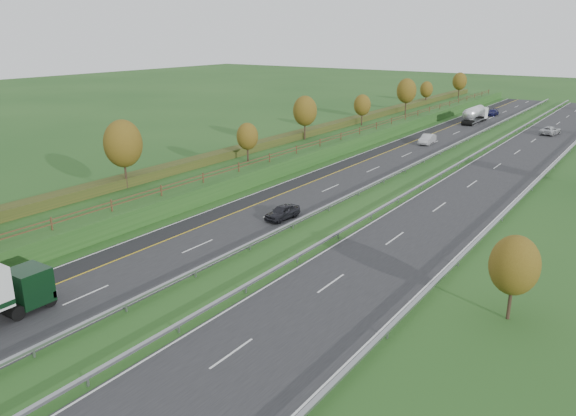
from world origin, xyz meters
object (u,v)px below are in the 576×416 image
(car_small_far, at_px, (493,112))
(car_oncoming, at_px, (550,130))
(road_tanker, at_px, (475,114))
(car_dark_near, at_px, (282,212))
(car_silver_mid, at_px, (427,139))

(car_small_far, relative_size, car_oncoming, 0.89)
(car_oncoming, bearing_deg, car_small_far, -42.59)
(car_small_far, xyz_separation_m, car_oncoming, (15.96, -19.38, 0.05))
(car_small_far, bearing_deg, road_tanker, -92.47)
(road_tanker, xyz_separation_m, car_dark_near, (2.89, -76.12, -1.08))
(car_dark_near, height_order, car_oncoming, car_oncoming)
(car_dark_near, bearing_deg, car_oncoming, 84.44)
(car_silver_mid, distance_m, car_oncoming, 27.17)
(car_small_far, height_order, car_oncoming, car_oncoming)
(car_dark_near, distance_m, car_oncoming, 70.94)
(car_dark_near, distance_m, car_silver_mid, 47.68)
(car_dark_near, relative_size, car_silver_mid, 0.87)
(road_tanker, height_order, car_silver_mid, road_tanker)
(car_dark_near, relative_size, car_oncoming, 0.79)
(road_tanker, height_order, car_dark_near, road_tanker)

